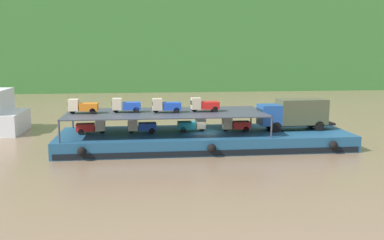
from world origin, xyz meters
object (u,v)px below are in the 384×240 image
at_px(mini_truck_lower_stern, 91,126).
at_px(mini_truck_lower_aft, 142,126).
at_px(mini_truck_upper_stern, 83,106).
at_px(mini_truck_lower_fore, 235,124).
at_px(mini_truck_upper_bow, 204,105).
at_px(mini_truck_upper_fore, 166,106).
at_px(covered_lorry, 294,113).
at_px(mini_truck_upper_mid, 126,105).
at_px(cargo_barge, 205,139).
at_px(mini_truck_lower_mid, 192,124).

xyz_separation_m(mini_truck_lower_stern, mini_truck_lower_aft, (4.79, -0.25, 0.00)).
bearing_deg(mini_truck_upper_stern, mini_truck_lower_fore, -0.63).
relative_size(mini_truck_lower_aft, mini_truck_upper_bow, 1.00).
distance_m(mini_truck_upper_stern, mini_truck_upper_fore, 7.88).
relative_size(covered_lorry, mini_truck_upper_fore, 2.86).
xyz_separation_m(mini_truck_lower_stern, mini_truck_upper_bow, (10.92, -0.32, 2.00)).
distance_m(mini_truck_upper_stern, mini_truck_upper_mid, 4.06).
height_order(mini_truck_lower_fore, mini_truck_upper_fore, mini_truck_upper_fore).
bearing_deg(cargo_barge, mini_truck_lower_mid, 159.49).
bearing_deg(mini_truck_lower_aft, mini_truck_upper_mid, 167.81).
xyz_separation_m(covered_lorry, mini_truck_upper_stern, (-20.79, 0.01, 1.00)).
xyz_separation_m(mini_truck_lower_fore, mini_truck_upper_fore, (-6.87, -0.18, 2.00)).
height_order(mini_truck_upper_stern, mini_truck_upper_fore, same).
relative_size(mini_truck_lower_mid, mini_truck_upper_mid, 1.01).
height_order(mini_truck_lower_stern, mini_truck_upper_stern, mini_truck_upper_stern).
bearing_deg(mini_truck_upper_stern, mini_truck_upper_mid, 4.23).
xyz_separation_m(mini_truck_lower_mid, mini_truck_upper_bow, (1.15, -0.39, 2.00)).
bearing_deg(mini_truck_lower_mid, mini_truck_upper_bow, -18.82).
xyz_separation_m(mini_truck_lower_aft, mini_truck_lower_mid, (4.98, 0.33, 0.00)).
height_order(mini_truck_lower_stern, mini_truck_lower_aft, same).
xyz_separation_m(mini_truck_lower_aft, mini_truck_upper_fore, (2.37, -0.33, 2.00)).
xyz_separation_m(covered_lorry, mini_truck_upper_fore, (-12.91, -0.34, 1.00)).
relative_size(cargo_barge, mini_truck_lower_mid, 10.19).
relative_size(mini_truck_lower_stern, mini_truck_lower_aft, 1.00).
bearing_deg(cargo_barge, mini_truck_lower_aft, 178.91).
xyz_separation_m(mini_truck_lower_stern, mini_truck_lower_fore, (14.03, -0.40, 0.00)).
bearing_deg(mini_truck_upper_fore, mini_truck_lower_aft, 172.17).
height_order(mini_truck_lower_fore, mini_truck_upper_stern, mini_truck_upper_stern).
bearing_deg(mini_truck_upper_fore, mini_truck_upper_bow, 3.96).
bearing_deg(mini_truck_lower_fore, mini_truck_upper_mid, 177.54).
distance_m(mini_truck_lower_stern, mini_truck_lower_mid, 9.77).
bearing_deg(mini_truck_upper_mid, mini_truck_lower_mid, 0.11).
bearing_deg(mini_truck_upper_fore, mini_truck_lower_fore, 1.51).
relative_size(mini_truck_lower_mid, mini_truck_upper_bow, 0.99).
xyz_separation_m(cargo_barge, mini_truck_upper_bow, (-0.03, 0.05, 3.44)).
xyz_separation_m(covered_lorry, mini_truck_lower_mid, (-10.31, 0.32, -1.00)).
height_order(cargo_barge, mini_truck_lower_mid, mini_truck_lower_mid).
relative_size(mini_truck_lower_mid, mini_truck_upper_stern, 1.00).
height_order(covered_lorry, mini_truck_lower_stern, covered_lorry).
bearing_deg(mini_truck_lower_mid, covered_lorry, -1.76).
distance_m(mini_truck_lower_stern, mini_truck_upper_fore, 7.46).
relative_size(mini_truck_lower_mid, mini_truck_upper_fore, 1.00).
distance_m(mini_truck_lower_aft, mini_truck_upper_bow, 6.45).
distance_m(cargo_barge, mini_truck_lower_aft, 6.33).
bearing_deg(mini_truck_lower_aft, covered_lorry, 0.04).
distance_m(mini_truck_lower_stern, mini_truck_lower_fore, 14.04).
xyz_separation_m(mini_truck_lower_mid, mini_truck_upper_fore, (-2.60, -0.65, 2.00)).
height_order(cargo_barge, mini_truck_lower_aft, mini_truck_lower_aft).
bearing_deg(mini_truck_lower_mid, cargo_barge, -20.51).
bearing_deg(mini_truck_lower_fore, mini_truck_upper_stern, 179.37).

